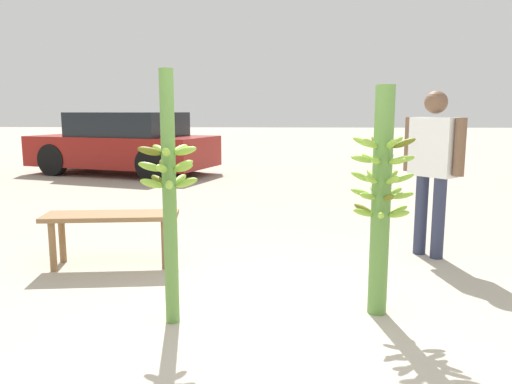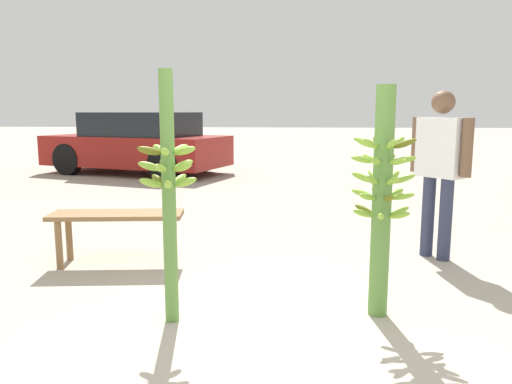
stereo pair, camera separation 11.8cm
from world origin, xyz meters
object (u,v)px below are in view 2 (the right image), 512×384
(banana_stalk_center, at_px, (382,198))
(market_bench, at_px, (117,222))
(banana_stalk_left, at_px, (169,190))
(vendor_person, at_px, (440,161))
(parked_car, at_px, (138,144))

(banana_stalk_center, distance_m, market_bench, 2.45)
(banana_stalk_left, height_order, vendor_person, banana_stalk_left)
(market_bench, bearing_deg, parked_car, 99.44)
(banana_stalk_left, bearing_deg, parked_car, 108.87)
(banana_stalk_center, relative_size, market_bench, 1.28)
(banana_stalk_left, relative_size, market_bench, 1.36)
(banana_stalk_center, xyz_separation_m, vendor_person, (0.77, 1.42, 0.11))
(parked_car, bearing_deg, banana_stalk_center, -133.96)
(market_bench, relative_size, parked_car, 0.28)
(banana_stalk_center, height_order, market_bench, banana_stalk_center)
(vendor_person, bearing_deg, banana_stalk_center, 111.92)
(banana_stalk_left, distance_m, market_bench, 1.53)
(banana_stalk_left, bearing_deg, market_bench, 123.43)
(banana_stalk_left, bearing_deg, banana_stalk_center, 8.42)
(banana_stalk_center, bearing_deg, parked_car, 118.07)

